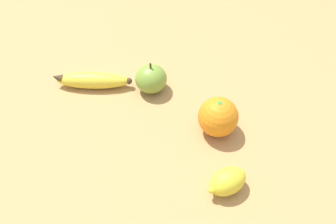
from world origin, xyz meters
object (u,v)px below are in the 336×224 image
(banana, at_px, (92,80))
(orange, at_px, (218,117))
(lemon, at_px, (228,181))
(apple, at_px, (151,79))

(banana, height_order, orange, orange)
(lemon, bearing_deg, apple, 129.31)
(banana, xyz_separation_m, orange, (0.30, -0.08, 0.02))
(banana, distance_m, orange, 0.31)
(orange, xyz_separation_m, apple, (-0.16, 0.10, -0.01))
(banana, height_order, lemon, lemon)
(orange, distance_m, apple, 0.19)
(apple, distance_m, lemon, 0.30)
(orange, xyz_separation_m, lemon, (0.03, -0.14, -0.02))
(apple, bearing_deg, orange, -30.93)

